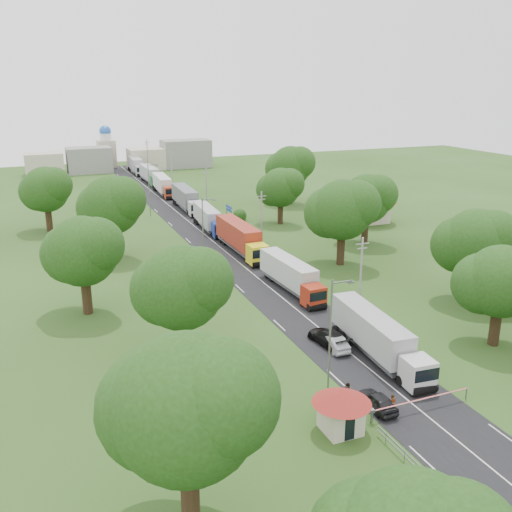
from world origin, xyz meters
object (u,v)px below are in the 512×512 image
guard_booth (341,405)px  info_sign (229,212)px  car_lane_mid (334,342)px  pedestrian_near (393,405)px  boom_barrier (407,404)px  car_lane_front (377,401)px  truck_0 (376,336)px

guard_booth → info_sign: info_sign is taller
car_lane_mid → pedestrian_near: size_ratio=2.75×
info_sign → pedestrian_near: 60.01m
boom_barrier → car_lane_mid: size_ratio=2.16×
info_sign → car_lane_front: info_sign is taller
boom_barrier → guard_booth: guard_booth is taller
pedestrian_near → car_lane_mid: bearing=69.7°
boom_barrier → pedestrian_near: size_ratio=5.96×
truck_0 → boom_barrier: bearing=-109.0°
car_lane_mid → boom_barrier: bearing=90.3°
info_sign → pedestrian_near: (-7.48, -59.50, -2.23)m
guard_booth → car_lane_mid: bearing=62.7°
info_sign → car_lane_front: bearing=-98.0°
boom_barrier → pedestrian_near: 1.06m
guard_booth → truck_0: bearing=45.3°
guard_booth → pedestrian_near: (4.91, 0.50, -1.39)m
boom_barrier → info_sign: bearing=83.8°
truck_0 → car_lane_mid: size_ratio=3.42×
car_lane_mid → info_sign: bearing=-95.3°
truck_0 → car_lane_front: bearing=-122.2°
car_lane_mid → guard_booth: bearing=64.7°
guard_booth → car_lane_front: guard_booth is taller
info_sign → pedestrian_near: size_ratio=2.65×
truck_0 → car_lane_front: truck_0 is taller
boom_barrier → car_lane_mid: 12.01m
boom_barrier → guard_booth: size_ratio=2.10×
boom_barrier → info_sign: (6.56, 60.00, 2.11)m
car_lane_mid → car_lane_front: bearing=81.3°
truck_0 → guard_booth: bearing=-134.7°
truck_0 → info_sign: bearing=86.1°
boom_barrier → car_lane_front: 2.23m
guard_booth → car_lane_front: (4.20, 1.50, -1.48)m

